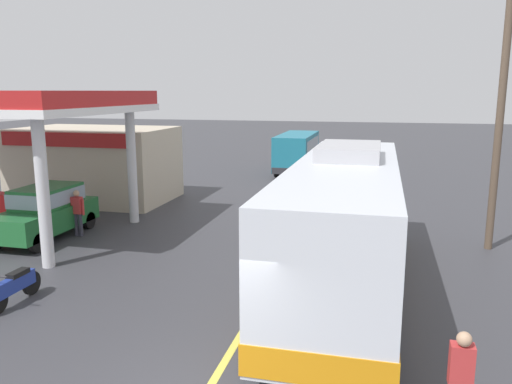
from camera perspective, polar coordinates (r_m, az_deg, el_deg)
The scene contains 9 objects.
ground at distance 27.68m, azimuth 8.02°, elevation 0.52°, with size 120.00×120.00×0.00m, color #38383D.
lane_divider_stripe at distance 22.81m, azimuth 6.70°, elevation -1.74°, with size 0.16×50.00×0.01m, color #D8CC4C.
coach_bus_main at distance 13.30m, azimuth 9.84°, elevation -3.62°, with size 2.60×11.04×3.69m.
gas_station_roadside at distance 23.48m, azimuth -20.11°, elevation 4.52°, with size 9.10×11.95×5.10m.
car_at_pump at distance 19.32m, azimuth -22.42°, elevation -1.82°, with size 1.70×4.20×1.82m.
minibus_opposing_lane at distance 32.33m, azimuth 4.58°, elevation 4.76°, with size 2.04×6.13×2.44m.
motorcycle_parked_forecourt at distance 13.87m, azimuth -25.31°, elevation -9.47°, with size 0.55×1.80×0.92m.
pedestrian_near_pump at distance 19.16m, azimuth -19.32°, elevation -1.95°, with size 0.55×0.22×1.66m.
utility_pole_roadside at distance 17.82m, azimuth 25.68°, elevation 8.59°, with size 1.80×0.24×8.85m.
Camera 1 is at (2.73, -7.07, 5.09)m, focal length 35.82 mm.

